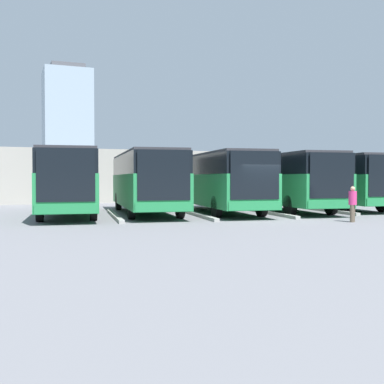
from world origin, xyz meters
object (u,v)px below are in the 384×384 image
(bus_0, at_px, (333,180))
(bus_1, at_px, (283,180))
(bus_4, at_px, (68,180))
(bus_2, at_px, (219,180))
(pedestrian, at_px, (353,203))
(bus_3, at_px, (146,180))

(bus_0, xyz_separation_m, bus_1, (4.02, 0.71, 0.00))
(bus_4, bearing_deg, bus_2, -178.66)
(pedestrian, bearing_deg, bus_3, 94.44)
(bus_4, distance_m, pedestrian, 13.77)
(bus_2, relative_size, bus_4, 1.00)
(bus_1, relative_size, bus_2, 1.00)
(bus_1, height_order, pedestrian, bus_1)
(bus_0, distance_m, bus_3, 12.06)
(bus_3, xyz_separation_m, pedestrian, (-7.02, 7.94, -0.97))
(bus_0, bearing_deg, bus_3, 7.18)
(bus_3, height_order, bus_4, same)
(bus_2, xyz_separation_m, pedestrian, (-3.00, 7.34, -0.97))
(bus_4, bearing_deg, bus_1, -177.27)
(bus_3, xyz_separation_m, bus_4, (4.02, -0.23, 0.00))
(bus_3, distance_m, pedestrian, 10.64)
(bus_1, bearing_deg, bus_3, 2.11)
(bus_1, bearing_deg, pedestrian, 89.14)
(bus_4, height_order, pedestrian, bus_4)
(bus_4, xyz_separation_m, pedestrian, (-11.04, 8.17, -0.97))
(bus_2, distance_m, bus_4, 8.09)
(bus_2, distance_m, pedestrian, 7.99)
(bus_2, xyz_separation_m, bus_4, (8.04, -0.83, 0.00))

